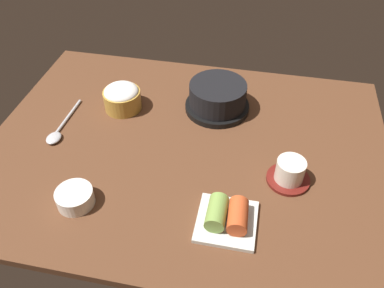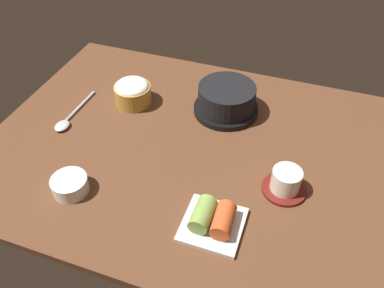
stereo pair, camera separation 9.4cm
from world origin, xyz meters
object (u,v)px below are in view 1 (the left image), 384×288
object	(u,v)px
kimchi_plate	(227,217)
side_bowl_near	(75,197)
spoon	(58,131)
tea_cup_with_saucer	(290,172)
stone_pot	(218,97)
rice_bowl	(122,97)

from	to	relation	value
kimchi_plate	side_bowl_near	xyz separation A→B (cm)	(-32.65, -1.30, -0.13)
spoon	tea_cup_with_saucer	bearing A→B (deg)	-4.61
tea_cup_with_saucer	stone_pot	bearing A→B (deg)	130.91
stone_pot	side_bowl_near	size ratio (longest dim) A/B	2.19
rice_bowl	tea_cup_with_saucer	size ratio (longest dim) A/B	1.03
side_bowl_near	spoon	world-z (taller)	side_bowl_near
stone_pot	rice_bowl	size ratio (longest dim) A/B	1.73
kimchi_plate	tea_cup_with_saucer	bearing A→B (deg)	49.96
tea_cup_with_saucer	spoon	size ratio (longest dim) A/B	0.53
rice_bowl	spoon	xyz separation A→B (cm)	(-13.07, -13.58, -3.10)
spoon	kimchi_plate	bearing A→B (deg)	-22.44
rice_bowl	side_bowl_near	size ratio (longest dim) A/B	1.26
side_bowl_near	stone_pot	bearing A→B (deg)	57.47
tea_cup_with_saucer	spoon	xyz separation A→B (cm)	(-58.81, 4.74, -2.12)
side_bowl_near	spoon	xyz separation A→B (cm)	(-13.96, 20.55, -1.34)
tea_cup_with_saucer	side_bowl_near	size ratio (longest dim) A/B	1.23
rice_bowl	tea_cup_with_saucer	bearing A→B (deg)	-21.83
tea_cup_with_saucer	rice_bowl	bearing A→B (deg)	158.17
rice_bowl	kimchi_plate	xyz separation A→B (cm)	(33.55, -32.83, -1.63)
rice_bowl	stone_pot	bearing A→B (deg)	10.53
stone_pot	kimchi_plate	bearing A→B (deg)	-78.24
rice_bowl	kimchi_plate	size ratio (longest dim) A/B	0.83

